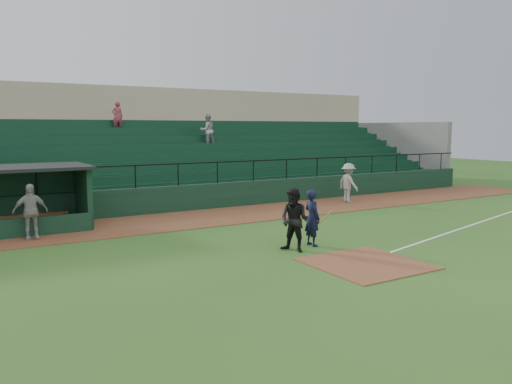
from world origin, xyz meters
TOP-DOWN VIEW (x-y plane):
  - ground at (0.00, 0.00)m, footprint 90.00×90.00m
  - warning_track at (0.00, 8.00)m, footprint 40.00×4.00m
  - home_plate_dirt at (0.00, -1.00)m, footprint 3.00×3.00m
  - foul_line at (8.00, 1.20)m, footprint 17.49×4.44m
  - stadium_structure at (-0.00, 16.46)m, footprint 38.00×13.08m
  - batter_at_plate at (0.07, 1.60)m, footprint 1.02×0.71m
  - umpire at (-0.88, 1.26)m, footprint 1.09×1.19m
  - runner at (7.47, 8.21)m, footprint 0.75×1.30m
  - dugout_player_a at (-7.63, 7.28)m, footprint 1.13×0.50m

SIDE VIEW (x-z plane):
  - ground at x=0.00m, z-range 0.00..0.00m
  - foul_line at x=8.00m, z-range 0.00..0.01m
  - warning_track at x=0.00m, z-range 0.00..0.03m
  - home_plate_dirt at x=0.00m, z-range 0.00..0.03m
  - batter_at_plate at x=0.07m, z-range 0.00..1.84m
  - dugout_player_a at x=-7.63m, z-range 0.03..1.94m
  - umpire at x=-0.88m, z-range 0.00..1.97m
  - runner at x=7.47m, z-range 0.03..2.03m
  - stadium_structure at x=0.00m, z-range -0.90..5.50m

